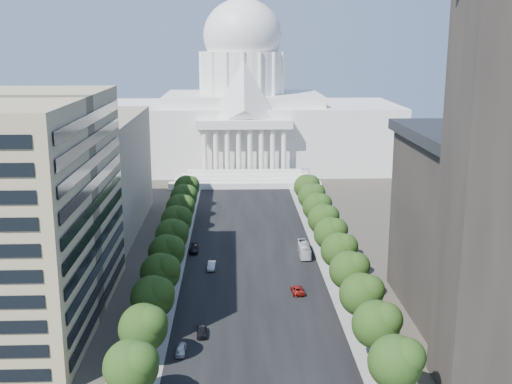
{
  "coord_description": "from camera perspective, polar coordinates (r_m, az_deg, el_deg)",
  "views": [
    {
      "loc": [
        -3.95,
        -67.28,
        49.06
      ],
      "look_at": [
        1.11,
        72.79,
        15.9
      ],
      "focal_mm": 45.0,
      "sensor_mm": 36.0,
      "label": 1
    }
  ],
  "objects": [
    {
      "name": "office_block_left_far",
      "position": [
        176.3,
        -16.5,
        1.62
      ],
      "size": [
        38.0,
        52.0,
        30.0
      ],
      "primitive_type": "cube",
      "color": "gray",
      "rests_on": "ground"
    },
    {
      "name": "tree_r_a",
      "position": [
        92.55,
        12.51,
        -14.44
      ],
      "size": [
        7.79,
        7.6,
        9.97
      ],
      "color": "#33261C",
      "rests_on": "ground"
    },
    {
      "name": "streetlight_d",
      "position": [
        160.09,
        6.58,
        -2.45
      ],
      "size": [
        2.61,
        0.44,
        9.0
      ],
      "color": "gray",
      "rests_on": "ground"
    },
    {
      "name": "sidewalk_left",
      "position": [
        165.44,
        -7.21,
        -4.05
      ],
      "size": [
        8.0,
        260.0,
        0.02
      ],
      "primitive_type": "cube",
      "color": "gray",
      "rests_on": "ground"
    },
    {
      "name": "tree_l_c",
      "position": [
        112.38,
        -9.04,
        -9.14
      ],
      "size": [
        7.79,
        7.6,
        9.97
      ],
      "color": "#33261C",
      "rests_on": "ground"
    },
    {
      "name": "streetlight_b",
      "position": [
        113.57,
        10.35,
        -9.29
      ],
      "size": [
        2.61,
        0.44,
        9.0
      ],
      "color": "gray",
      "rests_on": "ground"
    },
    {
      "name": "sidewalk_right",
      "position": [
        166.34,
        5.97,
        -3.92
      ],
      "size": [
        8.0,
        260.0,
        0.02
      ],
      "primitive_type": "cube",
      "color": "gray",
      "rests_on": "ground"
    },
    {
      "name": "car_dark_a",
      "position": [
        112.17,
        -4.85,
        -12.25
      ],
      "size": [
        2.06,
        4.51,
        1.5
      ],
      "primitive_type": "imported",
      "rotation": [
        0.0,
        0.0,
        0.07
      ],
      "color": "black",
      "rests_on": "ground"
    },
    {
      "name": "streetlight_a",
      "position": [
        91.71,
        13.76,
        -15.23
      ],
      "size": [
        2.61,
        0.44,
        9.0
      ],
      "color": "gray",
      "rests_on": "ground"
    },
    {
      "name": "tree_l_d",
      "position": [
        123.48,
        -8.38,
        -7.02
      ],
      "size": [
        7.79,
        7.6,
        9.97
      ],
      "color": "#33261C",
      "rests_on": "ground"
    },
    {
      "name": "tree_r_h",
      "position": [
        170.03,
        5.53,
        -1.26
      ],
      "size": [
        7.79,
        7.6,
        9.97
      ],
      "color": "#33261C",
      "rests_on": "ground"
    },
    {
      "name": "tree_l_f",
      "position": [
        146.11,
        -7.38,
        -3.76
      ],
      "size": [
        7.79,
        7.6,
        9.97
      ],
      "color": "#33261C",
      "rests_on": "ground"
    },
    {
      "name": "car_silver",
      "position": [
        142.28,
        -3.96,
        -6.55
      ],
      "size": [
        1.93,
        4.87,
        1.58
      ],
      "primitive_type": "imported",
      "rotation": [
        0.0,
        0.0,
        -0.05
      ],
      "color": "#A8ABB0",
      "rests_on": "ground"
    },
    {
      "name": "tree_l_g",
      "position": [
        157.58,
        -6.99,
        -2.48
      ],
      "size": [
        7.79,
        7.6,
        9.97
      ],
      "color": "#33261C",
      "rests_on": "ground"
    },
    {
      "name": "tree_l_b",
      "position": [
        101.49,
        -9.85,
        -11.72
      ],
      "size": [
        7.79,
        7.6,
        9.97
      ],
      "color": "#33261C",
      "rests_on": "ground"
    },
    {
      "name": "streetlight_c",
      "position": [
        136.52,
        8.14,
        -5.29
      ],
      "size": [
        2.61,
        0.44,
        9.0
      ],
      "color": "gray",
      "rests_on": "ground"
    },
    {
      "name": "tree_r_j",
      "position": [
        193.17,
        4.61,
        0.52
      ],
      "size": [
        7.79,
        7.6,
        9.97
      ],
      "color": "#33261C",
      "rests_on": "ground"
    },
    {
      "name": "streetlight_e",
      "position": [
        184.03,
        5.44,
        -0.34
      ],
      "size": [
        2.61,
        0.44,
        9.0
      ],
      "color": "gray",
      "rests_on": "ground"
    },
    {
      "name": "tree_r_i",
      "position": [
        181.57,
        5.04,
        -0.31
      ],
      "size": [
        7.79,
        7.6,
        9.97
      ],
      "color": "#33261C",
      "rests_on": "ground"
    },
    {
      "name": "tree_l_h",
      "position": [
        169.12,
        -6.66,
        -1.37
      ],
      "size": [
        7.79,
        7.6,
        9.97
      ],
      "color": "#33261C",
      "rests_on": "ground"
    },
    {
      "name": "tree_l_j",
      "position": [
        192.37,
        -6.11,
        0.44
      ],
      "size": [
        7.79,
        7.6,
        9.97
      ],
      "color": "#33261C",
      "rests_on": "ground"
    },
    {
      "name": "car_red",
      "position": [
        129.33,
        3.7,
        -8.68
      ],
      "size": [
        2.66,
        5.17,
        1.4
      ],
      "primitive_type": "imported",
      "rotation": [
        0.0,
        0.0,
        3.21
      ],
      "color": "maroon",
      "rests_on": "ground"
    },
    {
      "name": "car_parked",
      "position": [
        106.62,
        -6.7,
        -13.75
      ],
      "size": [
        1.77,
        4.22,
        1.43
      ],
      "primitive_type": "imported",
      "rotation": [
        0.0,
        0.0,
        -0.02
      ],
      "color": "#ADAFB5",
      "rests_on": "ground"
    },
    {
      "name": "capitol",
      "position": [
        253.87,
        -1.17,
        6.74
      ],
      "size": [
        120.0,
        56.0,
        73.0
      ],
      "color": "white",
      "rests_on": "ground"
    },
    {
      "name": "tree_r_f",
      "position": [
        147.16,
        6.74,
        -3.61
      ],
      "size": [
        7.79,
        7.6,
        9.97
      ],
      "color": "#33261C",
      "rests_on": "ground"
    },
    {
      "name": "tree_l_a",
      "position": [
        90.87,
        -10.87,
        -14.91
      ],
      "size": [
        7.79,
        7.6,
        9.97
      ],
      "color": "#33261C",
      "rests_on": "ground"
    },
    {
      "name": "tree_r_d",
      "position": [
        124.73,
        8.41,
        -6.81
      ],
      "size": [
        7.79,
        7.6,
        9.97
      ],
      "color": "#33261C",
      "rests_on": "ground"
    },
    {
      "name": "streetlight_f",
      "position": [
        208.22,
        4.56,
        1.28
      ],
      "size": [
        2.61,
        0.44,
        9.0
      ],
      "color": "gray",
      "rests_on": "ground"
    },
    {
      "name": "city_bus",
      "position": [
        151.11,
        4.29,
        -5.11
      ],
      "size": [
        2.54,
        10.19,
        2.83
      ],
      "primitive_type": "imported",
      "rotation": [
        0.0,
        0.0,
        -0.02
      ],
      "color": "silver",
      "rests_on": "ground"
    },
    {
      "name": "tree_r_g",
      "position": [
        158.55,
        6.09,
        -2.35
      ],
      "size": [
        7.79,
        7.6,
        9.97
      ],
      "color": "#33261C",
      "rests_on": "ground"
    },
    {
      "name": "tree_r_e",
      "position": [
        135.88,
        7.51,
        -5.08
      ],
      "size": [
        7.79,
        7.6,
        9.97
      ],
      "color": "#33261C",
      "rests_on": "ground"
    },
    {
      "name": "tree_r_b",
      "position": [
        103.0,
        10.84,
        -11.38
      ],
      "size": [
        7.79,
        7.6,
        9.97
      ],
      "color": "#33261C",
      "rests_on": "ground"
    },
    {
      "name": "road_asphalt",
      "position": [
        164.8,
        -0.6,
        -4.01
      ],
      "size": [
        30.0,
        260.0,
        0.01
      ],
      "primitive_type": "cube",
      "color": "black",
      "rests_on": "ground"
    },
    {
      "name": "car_dark_b",
      "position": [
        153.52,
        -5.55,
        -5.09
      ],
      "size": [
        2.21,
        5.33,
        1.54
      ],
      "primitive_type": "imported",
      "rotation": [
        0.0,
        0.0,
        0.01
      ],
      "color": "black",
      "rests_on": "ground"
    },
    {
      "name": "tree_l_i",
      "position": [
        180.72,
        -6.36,
        -0.41
      ],
      "size": [
        7.79,
        7.6,
        9.97
      ],
      "color": "#33261C",
      "rests_on": "ground"
    },
    {
      "name": "tree_l_e",
      "position": [
        134.74,
        -7.84,
        -5.25
      ],
      "size": [
        7.79,
        7.6,
        9.97
      ],
      "color": "#33261C",
      "rests_on": "ground"
    },
    {
      "name": "tree_r_c",
      "position": [
        113.75,
        9.5,
        -8.88
      ],
      "size": [
        7.79,
        7.6,
        9.97
      ],
      "color": "#33261C",
      "rests_on": "ground"
    }
  ]
}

